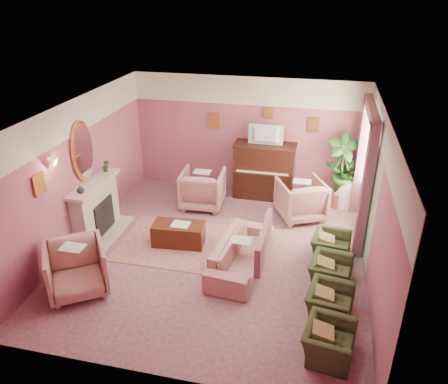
% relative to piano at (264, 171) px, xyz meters
% --- Properties ---
extents(floor, '(5.50, 6.00, 0.01)m').
position_rel_piano_xyz_m(floor, '(-0.50, -2.68, -0.65)').
color(floor, '#8B5A61').
rests_on(floor, ground).
extents(ceiling, '(5.50, 6.00, 0.01)m').
position_rel_piano_xyz_m(ceiling, '(-0.50, -2.68, 2.15)').
color(ceiling, beige).
rests_on(ceiling, wall_back).
extents(wall_back, '(5.50, 0.02, 2.80)m').
position_rel_piano_xyz_m(wall_back, '(-0.50, 0.32, 0.75)').
color(wall_back, '#864F67').
rests_on(wall_back, floor).
extents(wall_front, '(5.50, 0.02, 2.80)m').
position_rel_piano_xyz_m(wall_front, '(-0.50, -5.68, 0.75)').
color(wall_front, '#864F67').
rests_on(wall_front, floor).
extents(wall_left, '(0.02, 6.00, 2.80)m').
position_rel_piano_xyz_m(wall_left, '(-3.25, -2.68, 0.75)').
color(wall_left, '#864F67').
rests_on(wall_left, floor).
extents(wall_right, '(0.02, 6.00, 2.80)m').
position_rel_piano_xyz_m(wall_right, '(2.25, -2.68, 0.75)').
color(wall_right, '#864F67').
rests_on(wall_right, floor).
extents(picture_rail_band, '(5.50, 0.01, 0.65)m').
position_rel_piano_xyz_m(picture_rail_band, '(-0.50, 0.31, 1.82)').
color(picture_rail_band, silver).
rests_on(picture_rail_band, wall_back).
extents(stripe_panel, '(0.01, 3.00, 2.15)m').
position_rel_piano_xyz_m(stripe_panel, '(2.23, -1.38, 0.42)').
color(stripe_panel, '#9CB689').
rests_on(stripe_panel, wall_right).
extents(fireplace_surround, '(0.30, 1.40, 1.10)m').
position_rel_piano_xyz_m(fireplace_surround, '(-3.09, -2.48, -0.10)').
color(fireplace_surround, beige).
rests_on(fireplace_surround, floor).
extents(fireplace_inset, '(0.18, 0.72, 0.68)m').
position_rel_piano_xyz_m(fireplace_inset, '(-2.99, -2.48, -0.25)').
color(fireplace_inset, black).
rests_on(fireplace_inset, floor).
extents(fire_ember, '(0.06, 0.54, 0.10)m').
position_rel_piano_xyz_m(fire_ember, '(-2.95, -2.48, -0.43)').
color(fire_ember, '#FF6B00').
rests_on(fire_ember, floor).
extents(mantel_shelf, '(0.40, 1.55, 0.07)m').
position_rel_piano_xyz_m(mantel_shelf, '(-3.06, -2.48, 0.47)').
color(mantel_shelf, beige).
rests_on(mantel_shelf, fireplace_surround).
extents(hearth, '(0.55, 1.50, 0.02)m').
position_rel_piano_xyz_m(hearth, '(-2.89, -2.48, -0.64)').
color(hearth, beige).
rests_on(hearth, floor).
extents(mirror_frame, '(0.04, 0.72, 1.20)m').
position_rel_piano_xyz_m(mirror_frame, '(-3.20, -2.48, 1.15)').
color(mirror_frame, '#E39C48').
rests_on(mirror_frame, wall_left).
extents(mirror_glass, '(0.01, 0.60, 1.06)m').
position_rel_piano_xyz_m(mirror_glass, '(-3.17, -2.48, 1.15)').
color(mirror_glass, white).
rests_on(mirror_glass, wall_left).
extents(sconce_shade, '(0.20, 0.20, 0.16)m').
position_rel_piano_xyz_m(sconce_shade, '(-3.12, -3.53, 1.33)').
color(sconce_shade, '#E6988D').
rests_on(sconce_shade, wall_left).
extents(piano, '(1.40, 0.60, 1.30)m').
position_rel_piano_xyz_m(piano, '(0.00, 0.00, 0.00)').
color(piano, black).
rests_on(piano, floor).
extents(piano_keyshelf, '(1.30, 0.12, 0.06)m').
position_rel_piano_xyz_m(piano_keyshelf, '(-0.00, -0.35, 0.07)').
color(piano_keyshelf, black).
rests_on(piano_keyshelf, piano).
extents(piano_keys, '(1.20, 0.08, 0.02)m').
position_rel_piano_xyz_m(piano_keys, '(0.00, -0.35, 0.11)').
color(piano_keys, beige).
rests_on(piano_keys, piano).
extents(piano_top, '(1.45, 0.65, 0.04)m').
position_rel_piano_xyz_m(piano_top, '(0.00, 0.00, 0.66)').
color(piano_top, black).
rests_on(piano_top, piano).
extents(television, '(0.80, 0.12, 0.48)m').
position_rel_piano_xyz_m(television, '(0.00, -0.05, 0.95)').
color(television, black).
rests_on(television, piano).
extents(print_back_left, '(0.30, 0.03, 0.38)m').
position_rel_piano_xyz_m(print_back_left, '(-1.30, 0.28, 1.07)').
color(print_back_left, '#E39C48').
rests_on(print_back_left, wall_back).
extents(print_back_right, '(0.26, 0.03, 0.34)m').
position_rel_piano_xyz_m(print_back_right, '(1.05, 0.28, 1.13)').
color(print_back_right, '#E39C48').
rests_on(print_back_right, wall_back).
extents(print_back_mid, '(0.22, 0.03, 0.26)m').
position_rel_piano_xyz_m(print_back_mid, '(0.00, 0.28, 1.35)').
color(print_back_mid, '#E39C48').
rests_on(print_back_mid, wall_back).
extents(print_left_wall, '(0.03, 0.28, 0.36)m').
position_rel_piano_xyz_m(print_left_wall, '(-3.21, -3.88, 1.07)').
color(print_left_wall, '#E39C48').
rests_on(print_left_wall, wall_left).
extents(window_blind, '(0.03, 1.40, 1.80)m').
position_rel_piano_xyz_m(window_blind, '(2.20, -1.13, 1.05)').
color(window_blind, beige).
rests_on(window_blind, wall_right).
extents(curtain_left, '(0.16, 0.34, 2.60)m').
position_rel_piano_xyz_m(curtain_left, '(2.12, -2.05, 0.65)').
color(curtain_left, '#894C5E').
rests_on(curtain_left, floor).
extents(curtain_right, '(0.16, 0.34, 2.60)m').
position_rel_piano_xyz_m(curtain_right, '(2.12, -0.21, 0.65)').
color(curtain_right, '#894C5E').
rests_on(curtain_right, floor).
extents(pelmet, '(0.16, 2.20, 0.16)m').
position_rel_piano_xyz_m(pelmet, '(2.12, -1.13, 1.91)').
color(pelmet, '#894C5E').
rests_on(pelmet, wall_right).
extents(mantel_plant, '(0.16, 0.16, 0.28)m').
position_rel_piano_xyz_m(mantel_plant, '(-3.05, -1.93, 0.64)').
color(mantel_plant, '#1F4818').
rests_on(mantel_plant, mantel_shelf).
extents(mantel_vase, '(0.16, 0.16, 0.16)m').
position_rel_piano_xyz_m(mantel_vase, '(-3.05, -2.98, 0.58)').
color(mantel_vase, silver).
rests_on(mantel_vase, mantel_shelf).
extents(area_rug, '(2.51, 1.81, 0.01)m').
position_rel_piano_xyz_m(area_rug, '(-1.22, -2.51, -0.64)').
color(area_rug, '#B16C64').
rests_on(area_rug, floor).
extents(coffee_table, '(1.04, 0.58, 0.45)m').
position_rel_piano_xyz_m(coffee_table, '(-1.32, -2.53, -0.43)').
color(coffee_table, '#471C0E').
rests_on(coffee_table, floor).
extents(table_paper, '(0.35, 0.28, 0.01)m').
position_rel_piano_xyz_m(table_paper, '(-1.27, -2.53, -0.20)').
color(table_paper, white).
rests_on(table_paper, coffee_table).
extents(sofa, '(0.65, 1.96, 0.79)m').
position_rel_piano_xyz_m(sofa, '(0.03, -3.00, -0.25)').
color(sofa, tan).
rests_on(sofa, floor).
extents(sofa_throw, '(0.10, 1.49, 0.55)m').
position_rel_piano_xyz_m(sofa_throw, '(0.43, -3.00, -0.05)').
color(sofa_throw, '#894C5E').
rests_on(sofa_throw, sofa).
extents(floral_armchair_left, '(0.93, 0.93, 0.97)m').
position_rel_piano_xyz_m(floral_armchair_left, '(-1.30, -0.84, -0.16)').
color(floral_armchair_left, tan).
rests_on(floral_armchair_left, floor).
extents(floral_armchair_right, '(0.93, 0.93, 0.97)m').
position_rel_piano_xyz_m(floral_armchair_right, '(0.94, -0.87, -0.16)').
color(floral_armchair_right, tan).
rests_on(floral_armchair_right, floor).
extents(floral_armchair_front, '(0.93, 0.93, 0.97)m').
position_rel_piano_xyz_m(floral_armchair_front, '(-2.50, -4.30, -0.16)').
color(floral_armchair_front, tan).
rests_on(floral_armchair_front, floor).
extents(olive_chair_a, '(0.53, 0.76, 0.66)m').
position_rel_piano_xyz_m(olive_chair_a, '(1.62, -4.81, -0.32)').
color(olive_chair_a, '#364120').
rests_on(olive_chair_a, floor).
extents(olive_chair_b, '(0.53, 0.76, 0.66)m').
position_rel_piano_xyz_m(olive_chair_b, '(1.62, -3.99, -0.32)').
color(olive_chair_b, '#364120').
rests_on(olive_chair_b, floor).
extents(olive_chair_c, '(0.53, 0.76, 0.66)m').
position_rel_piano_xyz_m(olive_chair_c, '(1.62, -3.17, -0.32)').
color(olive_chair_c, '#364120').
rests_on(olive_chair_c, floor).
extents(olive_chair_d, '(0.53, 0.76, 0.66)m').
position_rel_piano_xyz_m(olive_chair_d, '(1.62, -2.35, -0.32)').
color(olive_chair_d, '#364120').
rests_on(olive_chair_d, floor).
extents(side_table, '(0.52, 0.52, 0.70)m').
position_rel_piano_xyz_m(side_table, '(1.89, -0.08, -0.30)').
color(side_table, silver).
rests_on(side_table, floor).
extents(side_plant_big, '(0.30, 0.30, 0.34)m').
position_rel_piano_xyz_m(side_plant_big, '(1.89, -0.08, 0.22)').
color(side_plant_big, '#1F4818').
rests_on(side_plant_big, side_table).
extents(side_plant_small, '(0.16, 0.16, 0.28)m').
position_rel_piano_xyz_m(side_plant_small, '(2.01, -0.18, 0.19)').
color(side_plant_small, '#1F4818').
rests_on(side_plant_small, side_table).
extents(palm_pot, '(0.34, 0.34, 0.34)m').
position_rel_piano_xyz_m(palm_pot, '(1.76, -0.14, -0.48)').
color(palm_pot, brown).
rests_on(palm_pot, floor).
extents(palm_plant, '(0.76, 0.76, 1.44)m').
position_rel_piano_xyz_m(palm_plant, '(1.76, -0.14, 0.41)').
color(palm_plant, '#1F4818').
rests_on(palm_plant, palm_pot).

